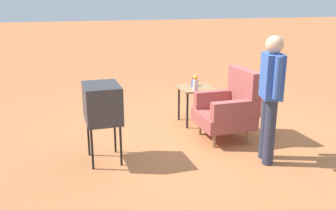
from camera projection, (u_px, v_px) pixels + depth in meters
ground_plane at (207, 135)px, 5.75m from camera, size 60.00×60.00×0.00m
armchair at (230, 107)px, 5.51m from camera, size 0.79×0.80×1.06m
side_table at (196, 93)px, 6.19m from camera, size 0.56×0.56×0.63m
tv_on_stand at (102, 104)px, 4.66m from camera, size 0.61×0.46×1.03m
person_standing at (271, 92)px, 4.61m from camera, size 0.55×0.31×1.64m
soda_can_red at (194, 82)px, 6.31m from camera, size 0.07×0.07×0.12m
soda_can_blue at (193, 83)px, 6.20m from camera, size 0.07×0.07×0.12m
flower_vase at (195, 82)px, 5.88m from camera, size 0.15×0.10×0.27m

